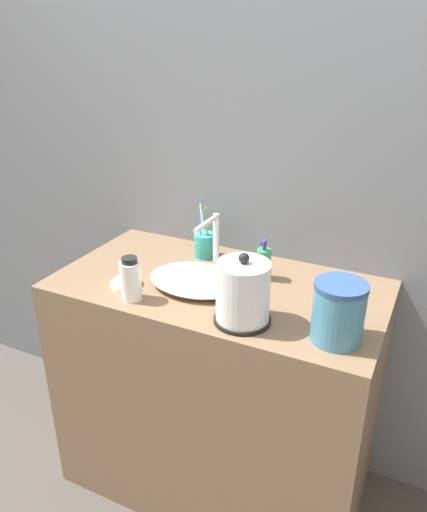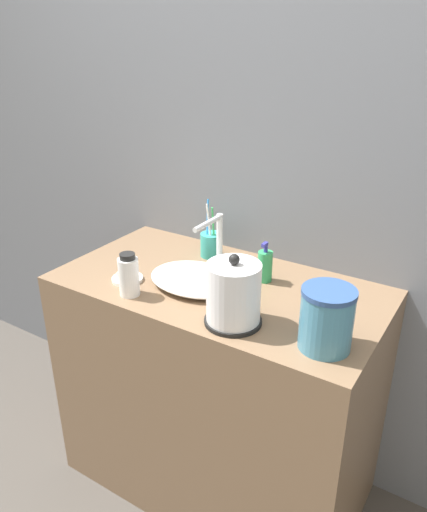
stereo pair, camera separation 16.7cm
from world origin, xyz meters
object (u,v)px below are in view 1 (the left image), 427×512
Objects in this scene: faucet at (215,240)px; lotion_bottle at (264,263)px; electric_kettle at (243,295)px; toothbrush_cup at (205,244)px; water_pitcher at (338,312)px; shampoo_bottle at (131,280)px.

faucet is 1.45× the size of lotion_bottle.
electric_kettle is at bearing -81.17° from lotion_bottle.
electric_kettle and toothbrush_cup have the same top height.
electric_kettle is 1.54× the size of lotion_bottle.
faucet is 0.19m from lotion_bottle.
lotion_bottle is at bearing 98.83° from electric_kettle.
water_pitcher is (0.58, -0.34, 0.04)m from toothbrush_cup.
lotion_bottle is at bearing 139.85° from water_pitcher.
lotion_bottle is 0.82× the size of water_pitcher.
toothbrush_cup is (-0.09, 0.10, -0.07)m from faucet.
faucet is 1.43× the size of shampoo_bottle.
shampoo_bottle is at bearing -175.35° from electric_kettle.
toothbrush_cup reaches higher than shampoo_bottle.
water_pitcher is (0.32, -0.27, 0.03)m from lotion_bottle.
shampoo_bottle is (-0.06, -0.40, 0.02)m from toothbrush_cup.
shampoo_bottle is 0.65m from water_pitcher.
faucet is 0.15m from toothbrush_cup.
faucet is at bearing 129.52° from electric_kettle.
faucet is at bearing 63.44° from shampoo_bottle.
water_pitcher is (0.49, -0.24, -0.03)m from faucet.
faucet reaches higher than water_pitcher.
toothbrush_cup is 0.28m from lotion_bottle.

